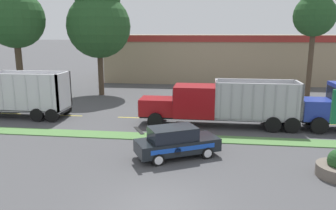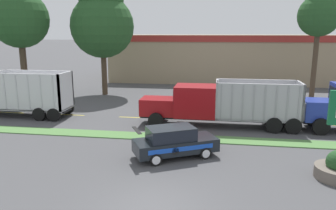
{
  "view_description": "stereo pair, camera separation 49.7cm",
  "coord_description": "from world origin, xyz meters",
  "views": [
    {
      "loc": [
        1.94,
        -11.42,
        6.63
      ],
      "look_at": [
        -0.76,
        9.35,
        2.01
      ],
      "focal_mm": 35.0,
      "sensor_mm": 36.0,
      "label": 1
    },
    {
      "loc": [
        2.44,
        -11.35,
        6.63
      ],
      "look_at": [
        -0.76,
        9.35,
        2.01
      ],
      "focal_mm": 35.0,
      "sensor_mm": 36.0,
      "label": 2
    }
  ],
  "objects": [
    {
      "name": "ground_plane",
      "position": [
        0.0,
        0.0,
        0.0
      ],
      "size": [
        600.0,
        600.0,
        0.0
      ],
      "primitive_type": "plane",
      "color": "#474749"
    },
    {
      "name": "grass_verge",
      "position": [
        0.0,
        8.61,
        0.03
      ],
      "size": [
        120.0,
        1.44,
        0.06
      ],
      "primitive_type": "cube",
      "color": "#517F42",
      "rests_on": "ground_plane"
    },
    {
      "name": "centre_line_5",
      "position": [
        6.64,
        13.33,
        0.0
      ],
      "size": [
        2.4,
        0.14,
        0.01
      ],
      "primitive_type": "cube",
      "color": "yellow",
      "rests_on": "ground_plane"
    },
    {
      "name": "rally_car",
      "position": [
        0.19,
        5.37,
        0.87
      ],
      "size": [
        4.78,
        3.64,
        1.74
      ],
      "color": "black",
      "rests_on": "ground_plane"
    },
    {
      "name": "tree_behind_right",
      "position": [
        12.14,
        24.14,
        8.64
      ],
      "size": [
        4.16,
        4.16,
        11.44
      ],
      "color": "#473828",
      "rests_on": "ground_plane"
    },
    {
      "name": "dump_truck_mid",
      "position": [
        1.74,
        11.89,
        1.57
      ],
      "size": [
        11.3,
        2.63,
        3.5
      ],
      "color": "black",
      "rests_on": "ground_plane"
    },
    {
      "name": "centre_line_2",
      "position": [
        -9.56,
        13.33,
        0.0
      ],
      "size": [
        2.4,
        0.14,
        0.01
      ],
      "primitive_type": "cube",
      "color": "yellow",
      "rests_on": "ground_plane"
    },
    {
      "name": "tree_behind_left",
      "position": [
        -9.85,
        22.68,
        7.97
      ],
      "size": [
        6.66,
        6.66,
        12.31
      ],
      "color": "#473828",
      "rests_on": "ground_plane"
    },
    {
      "name": "centre_line_1",
      "position": [
        -14.96,
        13.33,
        0.0
      ],
      "size": [
        2.4,
        0.14,
        0.01
      ],
      "primitive_type": "cube",
      "color": "yellow",
      "rests_on": "ground_plane"
    },
    {
      "name": "tree_behind_centre",
      "position": [
        -17.08,
        19.23,
        8.51
      ],
      "size": [
        5.69,
        5.69,
        12.25
      ],
      "color": "#473828",
      "rests_on": "ground_plane"
    },
    {
      "name": "store_building_backdrop",
      "position": [
        5.7,
        36.93,
        3.18
      ],
      "size": [
        35.98,
        12.1,
        6.36
      ],
      "color": "#9E896B",
      "rests_on": "ground_plane"
    },
    {
      "name": "centre_line_4",
      "position": [
        1.24,
        13.33,
        0.0
      ],
      "size": [
        2.4,
        0.14,
        0.01
      ],
      "primitive_type": "cube",
      "color": "yellow",
      "rests_on": "ground_plane"
    },
    {
      "name": "centre_line_3",
      "position": [
        -4.16,
        13.33,
        0.0
      ],
      "size": [
        2.4,
        0.14,
        0.01
      ],
      "primitive_type": "cube",
      "color": "yellow",
      "rests_on": "ground_plane"
    }
  ]
}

